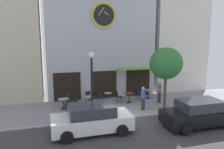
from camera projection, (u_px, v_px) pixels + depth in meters
ground_plane at (125, 119)px, 13.99m from camera, size 24.41×10.06×0.13m
clock_building at (100, 26)px, 18.96m from camera, size 9.15×4.09×11.60m
neighbor_building_left at (4, 31)px, 17.97m from camera, size 5.67×4.81×11.11m
neighbor_building_right at (176, 22)px, 21.24m from camera, size 5.17×3.51×12.91m
street_lamp at (92, 85)px, 13.77m from camera, size 0.36×0.36×4.22m
street_tree at (166, 64)px, 15.18m from camera, size 2.32×2.09×4.41m
cafe_table_center_left at (63, 101)px, 15.79m from camera, size 0.78×0.78×0.74m
cafe_table_center at (89, 99)px, 16.48m from camera, size 0.68×0.68×0.72m
cafe_table_rightmost at (108, 96)px, 17.52m from camera, size 0.62×0.62×0.72m
cafe_table_leftmost at (129, 95)px, 17.26m from camera, size 0.80×0.80×0.77m
cafe_table_near_curb at (148, 92)px, 18.47m from camera, size 0.75×0.75×0.72m
cafe_chair_mid_row at (118, 96)px, 17.24m from camera, size 0.42×0.42×0.90m
cafe_chair_facing_street at (140, 93)px, 18.04m from camera, size 0.45×0.45×0.90m
cafe_chair_by_entrance at (75, 100)px, 16.13m from camera, size 0.51×0.51×0.90m
cafe_chair_near_lamp at (68, 98)px, 16.63m from camera, size 0.52×0.52×0.90m
cafe_chair_facing_wall at (100, 97)px, 16.94m from camera, size 0.56×0.56×0.90m
cafe_chair_under_awning at (88, 96)px, 17.31m from camera, size 0.41×0.41×0.90m
cafe_chair_corner at (68, 105)px, 15.12m from camera, size 0.45×0.45×0.90m
pedestrian_grey at (159, 92)px, 17.23m from camera, size 0.42×0.42×1.67m
pedestrian_blue at (143, 98)px, 15.52m from camera, size 0.45×0.45×1.67m
parked_car_white at (92, 119)px, 11.89m from camera, size 4.32×2.07×1.55m
parked_car_black at (199, 113)px, 12.78m from camera, size 4.31×2.05×1.55m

